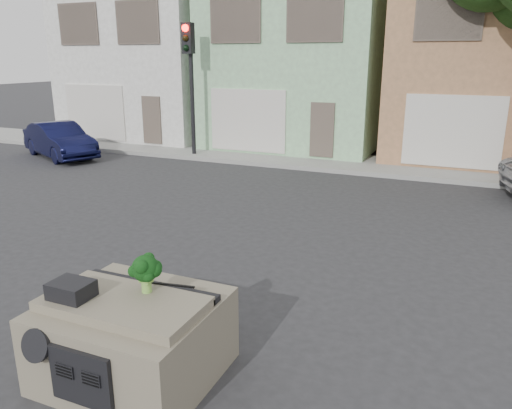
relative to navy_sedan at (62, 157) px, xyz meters
The scene contains 11 objects.
ground_plane 13.58m from the navy_sedan, 33.37° to the right, with size 120.00×120.00×0.00m, color #303033.
sidewalk 11.74m from the navy_sedan, 14.97° to the left, with size 40.00×3.00×0.15m, color gray.
townhouse_white 7.99m from the navy_sedan, 87.24° to the left, with size 7.20×8.20×7.55m, color silver.
townhouse_mint 11.19m from the navy_sedan, 41.89° to the left, with size 7.20×8.20×7.55m, color #9BD09B.
townhouse_tan 17.29m from the navy_sedan, 24.63° to the left, with size 7.20×8.20×7.55m, color #AB7952.
navy_sedan is the anchor object (origin of this frame).
traffic_signal 5.84m from the navy_sedan, 22.77° to the left, with size 0.40×0.40×5.10m, color black.
car_dashboard 15.44m from the navy_sedan, 42.71° to the right, with size 2.00×1.80×1.12m, color #79705C.
instrument_hump 15.31m from the navy_sedan, 45.16° to the right, with size 0.48×0.38×0.20m, color black.
wiper_arm 15.43m from the navy_sedan, 40.97° to the right, with size 0.70×0.03×0.02m, color black.
broccoli 15.52m from the navy_sedan, 42.01° to the right, with size 0.40×0.40×0.48m, color black.
Camera 1 is at (3.54, -7.38, 3.86)m, focal length 35.00 mm.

